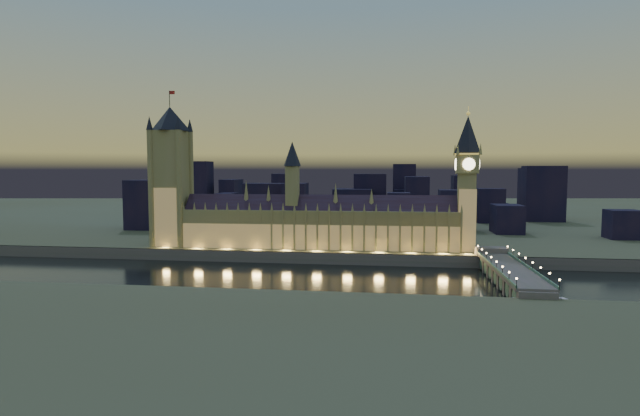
# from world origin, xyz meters

# --- Properties ---
(ground_plane) EXTENTS (2000.00, 2000.00, 0.00)m
(ground_plane) POSITION_xyz_m (0.00, 0.00, 0.00)
(ground_plane) COLOR black
(ground_plane) RESTS_ON ground
(north_bank) EXTENTS (2000.00, 960.00, 8.00)m
(north_bank) POSITION_xyz_m (0.00, 520.00, 4.00)
(north_bank) COLOR #49472B
(north_bank) RESTS_ON ground
(embankment_wall) EXTENTS (2000.00, 2.50, 8.00)m
(embankment_wall) POSITION_xyz_m (0.00, 41.00, 4.00)
(embankment_wall) COLOR #525149
(embankment_wall) RESTS_ON ground
(palace_of_westminster) EXTENTS (202.00, 23.41, 78.00)m
(palace_of_westminster) POSITION_xyz_m (2.64, 61.75, 26.37)
(palace_of_westminster) COLOR olive
(palace_of_westminster) RESTS_ON north_bank
(victoria_tower) EXTENTS (31.68, 31.68, 116.61)m
(victoria_tower) POSITION_xyz_m (-110.00, 61.92, 65.77)
(victoria_tower) COLOR olive
(victoria_tower) RESTS_ON north_bank
(elizabeth_tower) EXTENTS (18.00, 18.00, 101.36)m
(elizabeth_tower) POSITION_xyz_m (108.00, 61.92, 64.35)
(elizabeth_tower) COLOR olive
(elizabeth_tower) RESTS_ON north_bank
(westminster_bridge) EXTENTS (19.95, 113.00, 15.90)m
(westminster_bridge) POSITION_xyz_m (122.25, -3.44, 5.98)
(westminster_bridge) COLOR #525149
(westminster_bridge) RESTS_ON ground
(river_boat) EXTENTS (48.41, 28.79, 4.50)m
(river_boat) POSITION_xyz_m (122.90, -53.17, 1.56)
(river_boat) COLOR #525149
(river_boat) RESTS_ON ground
(city_backdrop) EXTENTS (455.06, 215.63, 67.71)m
(city_backdrop) POSITION_xyz_m (29.48, 246.84, 30.26)
(city_backdrop) COLOR black
(city_backdrop) RESTS_ON north_bank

